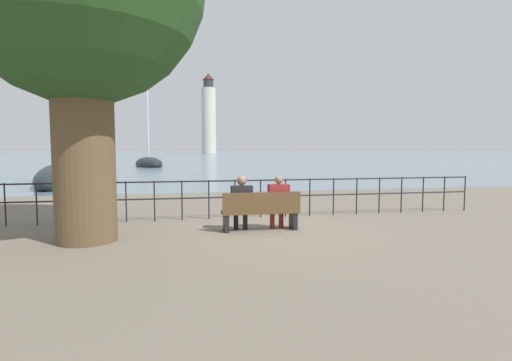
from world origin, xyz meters
TOP-DOWN VIEW (x-y plane):
  - ground_plane at (0.00, 0.00)m, footprint 1000.00×1000.00m
  - harbor_water at (0.00, 157.98)m, footprint 600.00×300.00m
  - park_bench at (0.00, -0.06)m, footprint 1.79×0.45m
  - seated_person_left at (-0.43, 0.01)m, footprint 0.48×0.35m
  - seated_person_right at (0.43, 0.01)m, footprint 0.48×0.35m
  - promenade_railing at (-0.00, 1.64)m, footprint 13.38×0.04m
  - sailboat_0 at (-4.71, 32.31)m, footprint 3.96×5.66m
  - sailboat_1 at (-7.98, 13.52)m, footprint 3.06×8.69m
  - harbor_lighthouse at (8.82, 130.14)m, footprint 4.89×4.89m

SIDE VIEW (x-z plane):
  - ground_plane at x=0.00m, z-range 0.00..0.00m
  - harbor_water at x=0.00m, z-range 0.00..0.01m
  - sailboat_1 at x=-7.98m, z-range -4.66..5.33m
  - sailboat_0 at x=-4.71m, z-range -4.98..5.65m
  - park_bench at x=0.00m, z-range -0.02..0.88m
  - seated_person_right at x=0.43m, z-range 0.06..1.32m
  - promenade_railing at x=0.00m, z-range 0.17..1.22m
  - seated_person_left at x=-0.43m, z-range 0.06..1.33m
  - harbor_lighthouse at x=8.82m, z-range -0.95..26.26m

